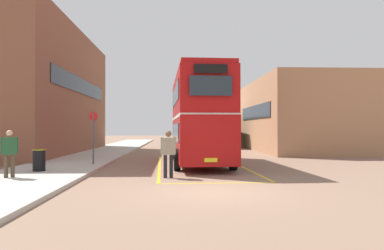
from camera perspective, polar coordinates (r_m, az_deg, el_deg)
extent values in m
plane|color=#846651|center=(25.52, -0.11, -4.75)|extent=(135.60, 135.60, 0.00)
cube|color=#B2ADA3|center=(28.40, -13.57, -4.16)|extent=(4.00, 57.60, 0.14)
cube|color=brown|center=(29.83, -22.38, 4.69)|extent=(6.14, 18.44, 9.14)
cube|color=#232D38|center=(28.98, -16.57, 5.73)|extent=(0.06, 14.02, 1.10)
cube|color=#AD7A56|center=(32.22, 16.54, 1.37)|extent=(7.90, 13.72, 5.85)
cube|color=#232D38|center=(31.16, 9.60, 1.96)|extent=(0.06, 10.42, 1.10)
cylinder|color=black|center=(22.65, -2.97, -4.03)|extent=(0.32, 1.01, 1.00)
cylinder|color=black|center=(22.87, 3.41, -3.99)|extent=(0.32, 1.01, 1.00)
cylinder|color=black|center=(16.57, -2.31, -5.34)|extent=(0.32, 1.01, 1.00)
cylinder|color=black|center=(16.87, 6.36, -5.25)|extent=(0.32, 1.01, 1.00)
cube|color=#A80F0F|center=(19.65, 1.01, -1.95)|extent=(2.83, 9.93, 2.10)
cube|color=#A80F0F|center=(19.71, 1.01, 4.17)|extent=(2.82, 9.73, 2.10)
cube|color=#A80F0F|center=(19.83, 1.01, 7.48)|extent=(2.72, 9.63, 0.20)
cube|color=silver|center=(19.65, 1.01, 1.12)|extent=(2.86, 9.83, 0.14)
cube|color=#232D38|center=(19.56, -2.63, -1.07)|extent=(0.34, 8.07, 0.84)
cube|color=#232D38|center=(19.63, -2.63, 4.48)|extent=(0.34, 8.07, 0.84)
cube|color=#232D38|center=(19.81, 4.60, -1.07)|extent=(0.34, 8.07, 0.84)
cube|color=#232D38|center=(19.88, 4.60, 4.42)|extent=(0.34, 8.07, 0.84)
cube|color=#232D38|center=(14.83, 2.93, 6.08)|extent=(1.72, 0.11, 0.80)
cube|color=black|center=(14.92, 2.93, 8.68)|extent=(1.35, 0.09, 0.36)
cube|color=#232D38|center=(24.56, -0.14, -0.72)|extent=(1.96, 0.12, 1.00)
cube|color=yellow|center=(14.79, 2.93, -5.42)|extent=(0.52, 0.05, 0.16)
cylinder|color=black|center=(40.25, 2.08, -2.52)|extent=(0.29, 0.93, 0.92)
cylinder|color=black|center=(40.46, 5.63, -2.51)|extent=(0.29, 0.93, 0.92)
cylinder|color=black|center=(35.09, 2.53, -2.83)|extent=(0.29, 0.93, 0.92)
cylinder|color=black|center=(35.33, 6.59, -2.81)|extent=(0.29, 0.93, 0.92)
cube|color=#1E512D|center=(37.74, 4.19, -0.93)|extent=(2.66, 8.69, 2.60)
cube|color=silver|center=(37.75, 4.19, 1.14)|extent=(2.51, 8.34, 0.12)
cube|color=#232D38|center=(37.64, 2.32, -0.40)|extent=(0.22, 6.90, 0.96)
cube|color=#232D38|center=(37.86, 6.04, -0.40)|extent=(0.22, 6.90, 0.96)
cube|color=#232D38|center=(42.05, 3.66, -0.47)|extent=(1.94, 0.09, 1.10)
cylinder|color=black|center=(14.28, -3.23, -6.37)|extent=(0.14, 0.14, 0.88)
cylinder|color=black|center=(14.22, -4.14, -6.39)|extent=(0.14, 0.14, 0.88)
cube|color=gray|center=(14.19, -3.68, -3.29)|extent=(0.55, 0.35, 0.66)
cylinder|color=gray|center=(14.26, -2.68, -3.15)|extent=(0.09, 0.09, 0.63)
cylinder|color=gray|center=(14.13, -4.69, -3.17)|extent=(0.09, 0.09, 0.63)
sphere|color=brown|center=(14.16, -3.66, -1.36)|extent=(0.24, 0.24, 0.24)
cylinder|color=#473828|center=(14.75, -26.77, -5.70)|extent=(0.14, 0.14, 0.82)
cylinder|color=#473828|center=(14.74, -25.93, -5.70)|extent=(0.14, 0.14, 0.82)
cube|color=#1E4728|center=(14.70, -26.34, -2.91)|extent=(0.53, 0.38, 0.62)
cylinder|color=#1E4728|center=(14.71, -27.27, -2.78)|extent=(0.09, 0.09, 0.59)
cylinder|color=#1E4728|center=(14.69, -25.40, -2.80)|extent=(0.09, 0.09, 0.59)
sphere|color=tan|center=(14.71, -26.33, -1.16)|extent=(0.22, 0.22, 0.22)
cylinder|color=black|center=(16.49, -22.52, -5.10)|extent=(0.50, 0.50, 0.85)
cylinder|color=olive|center=(16.46, -22.52, -3.56)|extent=(0.53, 0.53, 0.04)
cylinder|color=#4C4C51|center=(18.75, -14.97, -1.99)|extent=(0.08, 0.08, 2.53)
cylinder|color=red|center=(18.76, -14.97, 1.32)|extent=(0.43, 0.14, 0.44)
cube|color=gold|center=(18.66, -5.05, -6.32)|extent=(0.57, 11.84, 0.01)
cube|color=gold|center=(19.07, 7.30, -6.19)|extent=(0.57, 11.84, 0.01)
cube|color=gold|center=(12.93, 3.94, -8.94)|extent=(4.18, 0.28, 0.01)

